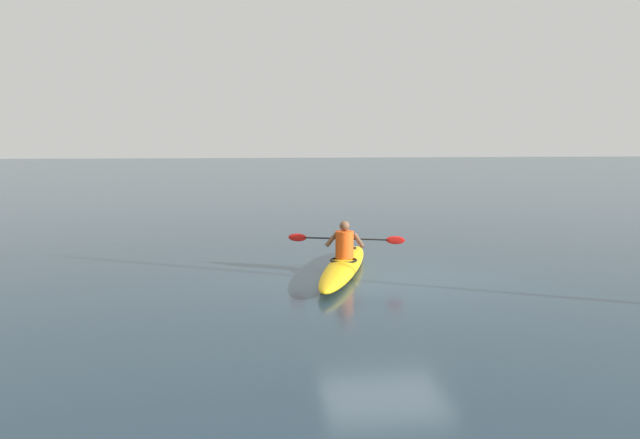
% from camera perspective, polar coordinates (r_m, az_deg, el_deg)
% --- Properties ---
extents(ground_plane, '(160.00, 160.00, 0.00)m').
position_cam_1_polar(ground_plane, '(12.90, 5.86, -5.38)').
color(ground_plane, '#233847').
extents(kayak, '(2.04, 4.75, 0.31)m').
position_cam_1_polar(kayak, '(13.42, 2.11, -4.16)').
color(kayak, '#EAB214').
rests_on(kayak, ground).
extents(kayaker, '(2.39, 0.78, 0.79)m').
position_cam_1_polar(kayaker, '(13.45, 2.19, -2.03)').
color(kayaker, '#E04C14').
rests_on(kayaker, kayak).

